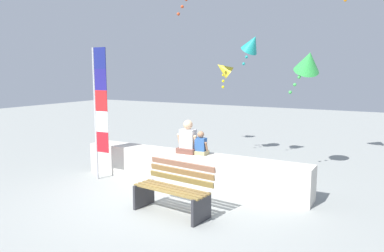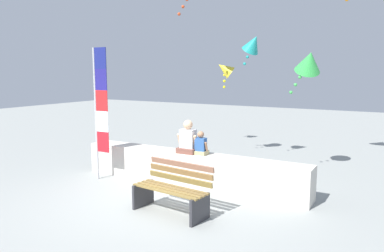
% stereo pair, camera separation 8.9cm
% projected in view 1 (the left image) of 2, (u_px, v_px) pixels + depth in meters
% --- Properties ---
extents(ground_plane, '(40.00, 40.00, 0.00)m').
position_uv_depth(ground_plane, '(158.00, 201.00, 7.24)').
color(ground_plane, gray).
extents(seawall_ledge, '(5.37, 0.55, 0.73)m').
position_uv_depth(seawall_ledge, '(189.00, 169.00, 8.24)').
color(seawall_ledge, beige).
rests_on(seawall_ledge, ground).
extents(park_bench, '(1.47, 0.76, 0.88)m').
position_uv_depth(park_bench, '(174.00, 190.00, 6.59)').
color(park_bench, olive).
rests_on(park_bench, ground).
extents(person_adult, '(0.48, 0.35, 0.73)m').
position_uv_depth(person_adult, '(188.00, 140.00, 8.12)').
color(person_adult, brown).
rests_on(person_adult, seawall_ledge).
extents(person_child, '(0.33, 0.24, 0.51)m').
position_uv_depth(person_child, '(201.00, 145.00, 7.98)').
color(person_child, tan).
rests_on(person_child, seawall_ledge).
extents(flag_banner, '(0.39, 0.05, 3.03)m').
position_uv_depth(flag_banner, '(99.00, 106.00, 8.41)').
color(flag_banner, '#B7B7BC').
rests_on(flag_banner, ground).
extents(kite_yellow, '(0.70, 0.62, 0.87)m').
position_uv_depth(kite_yellow, '(224.00, 69.00, 10.81)').
color(kite_yellow, yellow).
extents(kite_teal, '(0.77, 0.69, 0.89)m').
position_uv_depth(kite_teal, '(252.00, 44.00, 9.96)').
color(kite_teal, teal).
extents(kite_green, '(0.90, 0.97, 1.12)m').
position_uv_depth(kite_green, '(308.00, 62.00, 8.77)').
color(kite_green, green).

